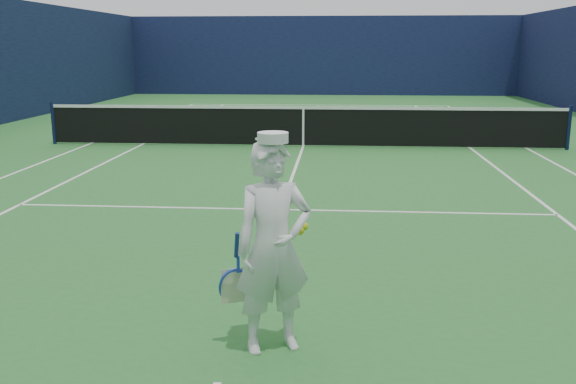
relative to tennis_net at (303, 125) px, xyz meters
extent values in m
plane|color=#296D2B|center=(0.00, 0.00, -0.55)|extent=(80.00, 80.00, 0.00)
cube|color=white|center=(0.00, 11.88, -0.55)|extent=(11.03, 0.06, 0.01)
cube|color=white|center=(-5.49, 0.00, -0.55)|extent=(0.06, 23.83, 0.01)
cube|color=white|center=(5.49, 0.00, -0.55)|extent=(0.06, 23.83, 0.01)
cube|color=white|center=(-4.12, 0.00, -0.55)|extent=(0.06, 23.77, 0.01)
cube|color=white|center=(4.12, 0.00, -0.55)|extent=(0.06, 23.77, 0.01)
cube|color=white|center=(0.00, 6.40, -0.55)|extent=(8.23, 0.06, 0.01)
cube|color=white|center=(0.00, -6.40, -0.55)|extent=(8.23, 0.06, 0.01)
cube|color=white|center=(0.00, 0.00, -0.55)|extent=(0.06, 12.80, 0.01)
cube|color=white|center=(0.00, 11.73, -0.55)|extent=(0.06, 0.30, 0.01)
cube|color=#10173C|center=(0.00, 18.00, 1.45)|extent=(20.12, 0.12, 4.00)
cylinder|color=#141E4C|center=(-6.40, 0.00, -0.02)|extent=(0.09, 0.09, 1.07)
cylinder|color=#141E4C|center=(6.40, 0.00, -0.02)|extent=(0.09, 0.09, 1.07)
cube|color=black|center=(0.00, 0.00, -0.05)|extent=(12.79, 0.02, 0.92)
cube|color=white|center=(0.00, 0.00, 0.42)|extent=(12.79, 0.04, 0.07)
cube|color=white|center=(0.00, 0.00, -0.08)|extent=(0.05, 0.03, 0.94)
imported|color=white|center=(0.36, -10.98, 0.31)|extent=(0.74, 0.63, 1.72)
cylinder|color=white|center=(0.36, -10.98, 1.19)|extent=(0.24, 0.24, 0.08)
cube|color=white|center=(0.31, -10.86, 1.16)|extent=(0.20, 0.16, 0.02)
cylinder|color=navy|center=(0.07, -11.01, 0.33)|extent=(0.07, 0.10, 0.22)
cube|color=#213FB7|center=(0.07, -10.96, 0.15)|extent=(0.03, 0.03, 0.14)
torus|color=#213FB7|center=(0.02, -10.91, -0.05)|extent=(0.31, 0.21, 0.29)
cube|color=beige|center=(0.02, -10.91, -0.05)|extent=(0.20, 0.09, 0.30)
sphere|color=#C6CB17|center=(0.56, -10.78, 0.39)|extent=(0.07, 0.07, 0.07)
sphere|color=#C6CB17|center=(0.59, -10.75, 0.42)|extent=(0.07, 0.07, 0.07)
camera|label=1|loc=(0.85, -15.83, 1.86)|focal=40.00mm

